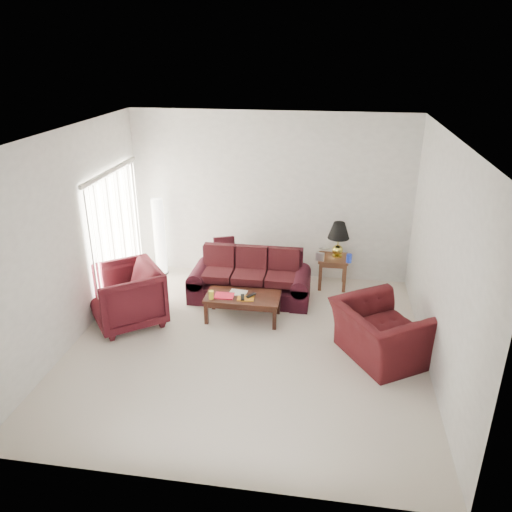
% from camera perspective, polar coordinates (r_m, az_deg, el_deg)
% --- Properties ---
extents(floor, '(5.00, 5.00, 0.00)m').
position_cam_1_polar(floor, '(7.31, -1.04, -10.19)').
color(floor, beige).
rests_on(floor, ground).
extents(blinds, '(0.10, 2.00, 2.16)m').
position_cam_1_polar(blinds, '(8.63, -15.63, 2.30)').
color(blinds, silver).
rests_on(blinds, ground).
extents(sofa, '(2.09, 1.06, 0.82)m').
position_cam_1_polar(sofa, '(8.39, -0.71, -2.37)').
color(sofa, black).
rests_on(sofa, ground).
extents(throw_pillow, '(0.41, 0.31, 0.38)m').
position_cam_1_polar(throw_pillow, '(8.98, -3.65, 1.02)').
color(throw_pillow, black).
rests_on(throw_pillow, sofa).
extents(end_table, '(0.52, 0.52, 0.56)m').
position_cam_1_polar(end_table, '(8.99, 8.73, -1.77)').
color(end_table, brown).
rests_on(end_table, ground).
extents(table_lamp, '(0.50, 0.50, 0.63)m').
position_cam_1_polar(table_lamp, '(8.79, 9.38, 1.84)').
color(table_lamp, gold).
rests_on(table_lamp, end_table).
extents(clock, '(0.15, 0.07, 0.14)m').
position_cam_1_polar(clock, '(8.68, 7.33, -0.07)').
color(clock, silver).
rests_on(clock, end_table).
extents(blue_canister, '(0.10, 0.10, 0.15)m').
position_cam_1_polar(blue_canister, '(8.68, 10.59, -0.26)').
color(blue_canister, '#1B33B1').
rests_on(blue_canister, end_table).
extents(picture_frame, '(0.20, 0.21, 0.05)m').
position_cam_1_polar(picture_frame, '(9.01, 7.85, 0.87)').
color(picture_frame, '#B4B4B8').
rests_on(picture_frame, end_table).
extents(floor_lamp, '(0.32, 0.32, 1.48)m').
position_cam_1_polar(floor_lamp, '(9.37, -10.98, 2.19)').
color(floor_lamp, white).
rests_on(floor_lamp, ground).
extents(armchair_left, '(1.41, 1.41, 0.93)m').
position_cam_1_polar(armchair_left, '(7.90, -14.61, -4.43)').
color(armchair_left, '#3C0E14').
rests_on(armchair_left, ground).
extents(armchair_right, '(1.52, 1.56, 0.77)m').
position_cam_1_polar(armchair_right, '(7.09, 14.08, -8.48)').
color(armchair_right, '#3B0D11').
rests_on(armchair_right, ground).
extents(coffee_table, '(1.21, 0.68, 0.41)m').
position_cam_1_polar(coffee_table, '(7.88, -1.51, -5.86)').
color(coffee_table, black).
rests_on(coffee_table, ground).
extents(magazine_red, '(0.30, 0.23, 0.02)m').
position_cam_1_polar(magazine_red, '(7.77, -3.65, -4.56)').
color(magazine_red, '#B3112B').
rests_on(magazine_red, coffee_table).
extents(magazine_white, '(0.29, 0.23, 0.02)m').
position_cam_1_polar(magazine_white, '(7.86, -2.08, -4.21)').
color(magazine_white, silver).
rests_on(magazine_white, coffee_table).
extents(magazine_orange, '(0.27, 0.21, 0.01)m').
position_cam_1_polar(magazine_orange, '(7.69, -1.18, -4.84)').
color(magazine_orange, '#C77817').
rests_on(magazine_orange, coffee_table).
extents(remote_a, '(0.09, 0.19, 0.02)m').
position_cam_1_polar(remote_a, '(7.67, -1.55, -4.74)').
color(remote_a, black).
rests_on(remote_a, coffee_table).
extents(remote_b, '(0.15, 0.18, 0.02)m').
position_cam_1_polar(remote_b, '(7.73, -0.58, -4.50)').
color(remote_b, black).
rests_on(remote_b, coffee_table).
extents(yellow_glass, '(0.10, 0.10, 0.13)m').
position_cam_1_polar(yellow_glass, '(7.69, -5.14, -4.45)').
color(yellow_glass, yellow).
rests_on(yellow_glass, coffee_table).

